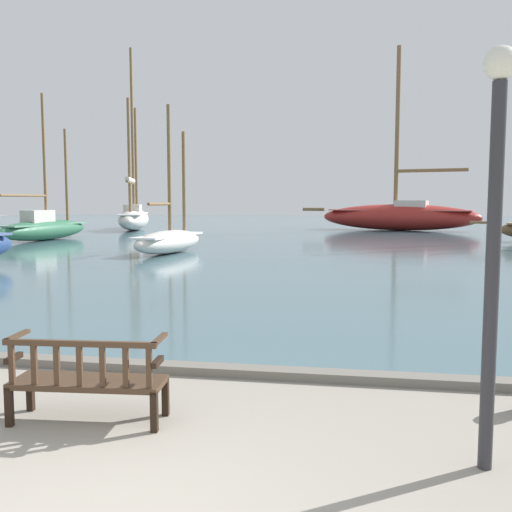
{
  "coord_description": "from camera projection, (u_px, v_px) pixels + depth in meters",
  "views": [
    {
      "loc": [
        1.86,
        -3.41,
        2.33
      ],
      "look_at": [
        -0.43,
        10.0,
        1.0
      ],
      "focal_mm": 40.0,
      "sensor_mm": 36.0,
      "label": 1
    }
  ],
  "objects": [
    {
      "name": "harbor_water",
      "position": [
        330.0,
        228.0,
        47.05
      ],
      "size": [
        100.0,
        80.0,
        0.08
      ],
      "primitive_type": "cube",
      "color": "#476670",
      "rests_on": "ground"
    },
    {
      "name": "quay_edge_kerb",
      "position": [
        211.0,
        370.0,
        7.66
      ],
      "size": [
        40.0,
        0.3,
        0.12
      ],
      "primitive_type": "cube",
      "color": "slate",
      "rests_on": "ground"
    },
    {
      "name": "park_bench",
      "position": [
        87.0,
        379.0,
        5.96
      ],
      "size": [
        1.63,
        0.64,
        0.92
      ],
      "color": "black",
      "rests_on": "ground"
    },
    {
      "name": "sailboat_far_port",
      "position": [
        44.0,
        227.0,
        32.45
      ],
      "size": [
        2.45,
        7.67,
        8.24
      ],
      "color": "#2D6647",
      "rests_on": "harbor_water"
    },
    {
      "name": "sailboat_centre_channel",
      "position": [
        400.0,
        215.0,
        43.0
      ],
      "size": [
        13.6,
        6.13,
        13.61
      ],
      "color": "maroon",
      "rests_on": "harbor_water"
    },
    {
      "name": "sailboat_distant_harbor",
      "position": [
        169.0,
        239.0,
        24.48
      ],
      "size": [
        2.22,
        5.68,
        6.29
      ],
      "color": "silver",
      "rests_on": "harbor_water"
    },
    {
      "name": "sailboat_mid_starboard",
      "position": [
        134.0,
        216.0,
        43.78
      ],
      "size": [
        4.73,
        9.68,
        13.71
      ],
      "color": "silver",
      "rests_on": "harbor_water"
    },
    {
      "name": "lamp_post",
      "position": [
        495.0,
        214.0,
        4.76
      ],
      "size": [
        0.28,
        0.28,
        3.58
      ],
      "color": "#2D2D33",
      "rests_on": "ground"
    }
  ]
}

